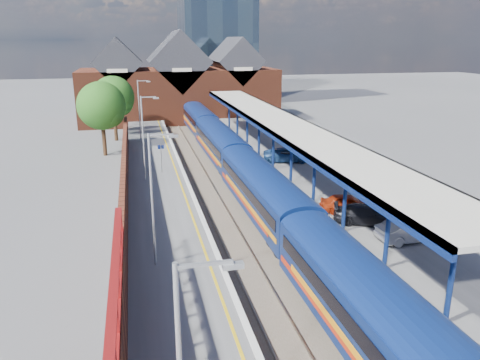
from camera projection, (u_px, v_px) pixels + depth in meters
The scene contains 22 objects.
ground at pixel (207, 163), 48.61m from camera, with size 240.00×240.00×0.00m, color #5B5B5E.
ballast_bed at pixel (226, 192), 39.26m from camera, with size 6.00×76.00×0.06m, color #473D33.
rails at pixel (226, 191), 39.24m from camera, with size 4.51×76.00×0.14m.
left_platform at pixel (159, 192), 37.96m from camera, with size 5.00×76.00×1.00m, color #565659.
right_platform at pixel (294, 182), 40.40m from camera, with size 6.00×76.00×1.00m, color #565659.
coping_left at pixel (188, 183), 38.31m from camera, with size 0.30×76.00×0.05m, color silver.
coping_right at pixel (262, 179), 39.65m from camera, with size 0.30×76.00×0.05m, color silver.
yellow_line at pixel (181, 184), 38.18m from camera, with size 0.14×76.00×0.01m, color yellow.
train at pixel (238, 162), 40.80m from camera, with size 2.96×65.93×3.45m.
canopy at pixel (283, 124), 40.75m from camera, with size 4.50×52.00×4.48m.
lamp_post_b at pixel (155, 192), 23.41m from camera, with size 1.48×0.18×7.00m.
lamp_post_c at pixel (145, 133), 38.35m from camera, with size 1.48×0.18×7.00m.
lamp_post_d at pixel (140, 107), 53.29m from camera, with size 1.48×0.18×7.00m.
platform_sign at pixel (161, 154), 41.17m from camera, with size 0.55×0.08×2.50m.
brick_wall at pixel (124, 196), 30.81m from camera, with size 0.35×50.00×3.86m.
station_building at pixel (179, 86), 73.19m from camera, with size 30.00×12.12×13.78m.
tree_near at pixel (103, 107), 50.38m from camera, with size 5.20×5.20×8.10m.
tree_far at pixel (115, 98), 58.07m from camera, with size 5.20×5.20×8.10m.
parked_car_red at pixel (347, 203), 31.86m from camera, with size 1.48×3.68×1.25m, color #AD2E0E.
parked_car_silver at pixel (411, 230), 27.27m from camera, with size 1.43×4.11×1.35m, color #AFB0B4.
parked_car_dark at pixel (367, 214), 29.89m from camera, with size 1.69×4.16×1.21m, color black.
parked_car_blue at pixel (288, 155), 45.19m from camera, with size 2.15×4.66×1.30m, color navy.
Camera 1 is at (-7.12, -16.64, 12.32)m, focal length 35.00 mm.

